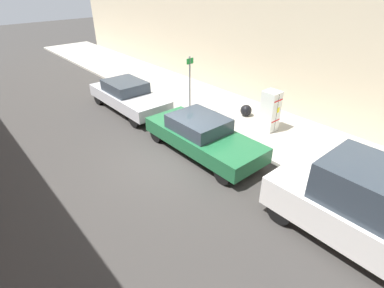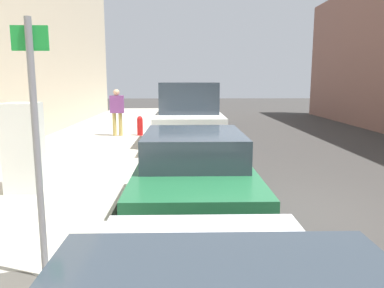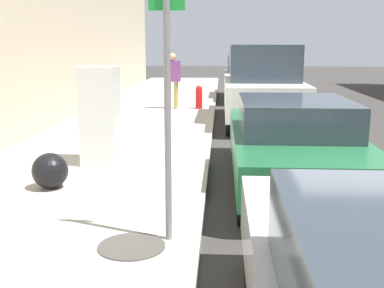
{
  "view_description": "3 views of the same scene",
  "coord_description": "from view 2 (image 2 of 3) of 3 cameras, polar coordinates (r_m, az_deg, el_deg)",
  "views": [
    {
      "loc": [
        5.42,
        7.4,
        5.88
      ],
      "look_at": [
        -0.44,
        0.62,
        0.74
      ],
      "focal_mm": 28.0,
      "sensor_mm": 36.0,
      "label": 1
    },
    {
      "loc": [
        -1.36,
        -6.07,
        2.24
      ],
      "look_at": [
        -1.18,
        1.54,
        0.93
      ],
      "focal_mm": 35.0,
      "sensor_mm": 36.0,
      "label": 2
    },
    {
      "loc": [
        -2.3,
        -7.14,
        2.21
      ],
      "look_at": [
        -2.73,
        -0.1,
        0.72
      ],
      "focal_mm": 45.0,
      "sensor_mm": 36.0,
      "label": 3
    }
  ],
  "objects": [
    {
      "name": "discarded_refrigerator",
      "position": [
        7.75,
        -24.27,
        -0.48
      ],
      "size": [
        0.6,
        0.65,
        1.68
      ],
      "color": "silver",
      "rests_on": "sidewalk_slab"
    },
    {
      "name": "fire_hydrant",
      "position": [
        14.45,
        -7.94,
        2.82
      ],
      "size": [
        0.22,
        0.22,
        0.74
      ],
      "color": "red",
      "rests_on": "sidewalk_slab"
    },
    {
      "name": "ground_plane",
      "position": [
        6.61,
        10.78,
        -10.22
      ],
      "size": [
        80.0,
        80.0,
        0.0
      ],
      "primitive_type": "plane",
      "color": "#383533"
    },
    {
      "name": "street_sign_post",
      "position": [
        4.09,
        -22.64,
        0.63
      ],
      "size": [
        0.36,
        0.07,
        2.7
      ],
      "color": "slate",
      "rests_on": "sidewalk_slab"
    },
    {
      "name": "parked_suv_gray",
      "position": [
        18.25,
        -0.8,
        5.55
      ],
      "size": [
        1.99,
        4.73,
        1.75
      ],
      "color": "slate",
      "rests_on": "ground"
    },
    {
      "name": "pedestrian_walking_far",
      "position": [
        14.43,
        -11.36,
        5.29
      ],
      "size": [
        0.51,
        0.24,
        1.76
      ],
      "rotation": [
        0.0,
        0.0,
        4.55
      ],
      "color": "#A8934C",
      "rests_on": "sidewalk_slab"
    },
    {
      "name": "parked_sedan_green",
      "position": [
        6.56,
        0.21,
        -3.71
      ],
      "size": [
        1.85,
        4.8,
        1.37
      ],
      "color": "#1E6038",
      "rests_on": "ground"
    },
    {
      "name": "parked_van_white",
      "position": [
        12.43,
        -0.54,
        4.39
      ],
      "size": [
        2.03,
        5.07,
        2.16
      ],
      "color": "silver",
      "rests_on": "ground"
    }
  ]
}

